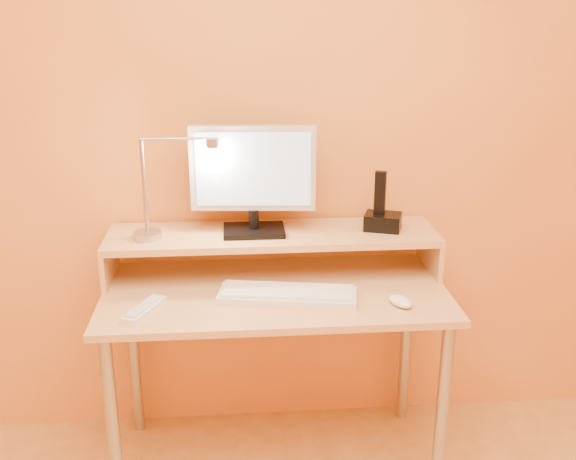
{
  "coord_description": "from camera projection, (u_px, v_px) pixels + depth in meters",
  "views": [
    {
      "loc": [
        -0.13,
        -0.96,
        1.68
      ],
      "look_at": [
        0.04,
        1.13,
        0.96
      ],
      "focal_mm": 41.66,
      "sensor_mm": 36.0,
      "label": 1
    }
  ],
  "objects": [
    {
      "name": "wall_back",
      "position": [
        269.0,
        123.0,
        2.47
      ],
      "size": [
        3.0,
        0.04,
        2.5
      ],
      "primitive_type": "cube",
      "color": "#EA9A47",
      "rests_on": "floor"
    },
    {
      "name": "desk_leg_fl",
      "position": [
        113.0,
        430.0,
        2.18
      ],
      "size": [
        0.04,
        0.04,
        0.69
      ],
      "primitive_type": "cylinder",
      "color": "#A7A7AF",
      "rests_on": "floor"
    },
    {
      "name": "desk_leg_fr",
      "position": [
        442.0,
        414.0,
        2.27
      ],
      "size": [
        0.04,
        0.04,
        0.69
      ],
      "primitive_type": "cylinder",
      "color": "#A7A7AF",
      "rests_on": "floor"
    },
    {
      "name": "desk_leg_bl",
      "position": [
        134.0,
        354.0,
        2.65
      ],
      "size": [
        0.04,
        0.04,
        0.69
      ],
      "primitive_type": "cylinder",
      "color": "#A7A7AF",
      "rests_on": "floor"
    },
    {
      "name": "desk_leg_br",
      "position": [
        406.0,
        343.0,
        2.74
      ],
      "size": [
        0.04,
        0.04,
        0.69
      ],
      "primitive_type": "cylinder",
      "color": "#A7A7AF",
      "rests_on": "floor"
    },
    {
      "name": "desk_lower",
      "position": [
        275.0,
        293.0,
        2.34
      ],
      "size": [
        1.2,
        0.6,
        0.02
      ],
      "primitive_type": "cube",
      "color": "tan",
      "rests_on": "floor"
    },
    {
      "name": "shelf_riser_left",
      "position": [
        110.0,
        261.0,
        2.41
      ],
      "size": [
        0.02,
        0.3,
        0.14
      ],
      "primitive_type": "cube",
      "color": "tan",
      "rests_on": "desk_lower"
    },
    {
      "name": "shelf_riser_right",
      "position": [
        430.0,
        251.0,
        2.51
      ],
      "size": [
        0.02,
        0.3,
        0.14
      ],
      "primitive_type": "cube",
      "color": "tan",
      "rests_on": "desk_lower"
    },
    {
      "name": "desk_shelf",
      "position": [
        272.0,
        235.0,
        2.43
      ],
      "size": [
        1.2,
        0.3,
        0.02
      ],
      "primitive_type": "cube",
      "color": "tan",
      "rests_on": "desk_lower"
    },
    {
      "name": "monitor_foot",
      "position": [
        254.0,
        230.0,
        2.42
      ],
      "size": [
        0.22,
        0.16,
        0.02
      ],
      "primitive_type": "cube",
      "color": "black",
      "rests_on": "desk_shelf"
    },
    {
      "name": "monitor_neck",
      "position": [
        254.0,
        219.0,
        2.41
      ],
      "size": [
        0.04,
        0.04,
        0.07
      ],
      "primitive_type": "cylinder",
      "color": "black",
      "rests_on": "monitor_foot"
    },
    {
      "name": "monitor_panel",
      "position": [
        253.0,
        168.0,
        2.36
      ],
      "size": [
        0.45,
        0.07,
        0.3
      ],
      "primitive_type": "cube",
      "rotation": [
        0.0,
        0.0,
        -0.08
      ],
      "color": "silver",
      "rests_on": "monitor_neck"
    },
    {
      "name": "monitor_back",
      "position": [
        253.0,
        167.0,
        2.38
      ],
      "size": [
        0.4,
        0.05,
        0.26
      ],
      "primitive_type": "cube",
      "rotation": [
        0.0,
        0.0,
        -0.08
      ],
      "color": "black",
      "rests_on": "monitor_panel"
    },
    {
      "name": "monitor_screen",
      "position": [
        253.0,
        169.0,
        2.34
      ],
      "size": [
        0.4,
        0.04,
        0.26
      ],
      "primitive_type": "cube",
      "rotation": [
        0.0,
        0.0,
        -0.08
      ],
      "color": "#ABD0FC",
      "rests_on": "monitor_panel"
    },
    {
      "name": "lamp_base",
      "position": [
        148.0,
        235.0,
        2.36
      ],
      "size": [
        0.1,
        0.1,
        0.02
      ],
      "primitive_type": "cylinder",
      "color": "#A7A7AF",
      "rests_on": "desk_shelf"
    },
    {
      "name": "lamp_post",
      "position": [
        144.0,
        187.0,
        2.31
      ],
      "size": [
        0.01,
        0.01,
        0.33
      ],
      "primitive_type": "cylinder",
      "color": "#A7A7AF",
      "rests_on": "lamp_base"
    },
    {
      "name": "lamp_arm",
      "position": [
        177.0,
        139.0,
        2.26
      ],
      "size": [
        0.24,
        0.01,
        0.01
      ],
      "primitive_type": "cylinder",
      "rotation": [
        0.0,
        1.57,
        0.0
      ],
      "color": "#A7A7AF",
      "rests_on": "lamp_post"
    },
    {
      "name": "lamp_head",
      "position": [
        212.0,
        143.0,
        2.28
      ],
      "size": [
        0.04,
        0.04,
        0.03
      ],
      "primitive_type": "cylinder",
      "color": "#A7A7AF",
      "rests_on": "lamp_arm"
    },
    {
      "name": "lamp_bulb",
      "position": [
        213.0,
        147.0,
        2.28
      ],
      "size": [
        0.03,
        0.03,
        0.0
      ],
      "primitive_type": "cylinder",
      "color": "#FFEAC6",
      "rests_on": "lamp_head"
    },
    {
      "name": "phone_dock",
      "position": [
        383.0,
        222.0,
        2.45
      ],
      "size": [
        0.16,
        0.14,
        0.06
      ],
      "primitive_type": "cube",
      "rotation": [
        0.0,
        0.0,
        -0.34
      ],
      "color": "black",
      "rests_on": "desk_shelf"
    },
    {
      "name": "phone_handset",
      "position": [
        380.0,
        193.0,
        2.41
      ],
      "size": [
        0.05,
        0.04,
        0.16
      ],
      "primitive_type": "cube",
      "rotation": [
        0.0,
        0.0,
        -0.34
      ],
      "color": "black",
      "rests_on": "phone_dock"
    },
    {
      "name": "phone_led",
      "position": [
        398.0,
        226.0,
        2.41
      ],
      "size": [
        0.01,
        0.0,
        0.04
      ],
      "primitive_type": "cube",
      "color": "blue",
      "rests_on": "phone_dock"
    },
    {
      "name": "keyboard",
      "position": [
        287.0,
        295.0,
        2.27
      ],
      "size": [
        0.49,
        0.23,
        0.02
      ],
      "primitive_type": "cube",
      "rotation": [
        0.0,
        0.0,
        -0.17
      ],
      "color": "silver",
      "rests_on": "desk_lower"
    },
    {
      "name": "mouse",
      "position": [
        400.0,
        301.0,
        2.21
      ],
      "size": [
        0.09,
        0.11,
        0.03
      ],
      "primitive_type": "ellipsoid",
      "rotation": [
        0.0,
        0.0,
        0.44
      ],
      "color": "white",
      "rests_on": "desk_lower"
    },
    {
      "name": "remote_control",
      "position": [
        144.0,
        309.0,
        2.17
      ],
      "size": [
        0.13,
        0.2,
        0.02
      ],
      "primitive_type": "cube",
      "rotation": [
        0.0,
        0.0,
        -0.43
      ],
      "color": "silver",
      "rests_on": "desk_lower"
    }
  ]
}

